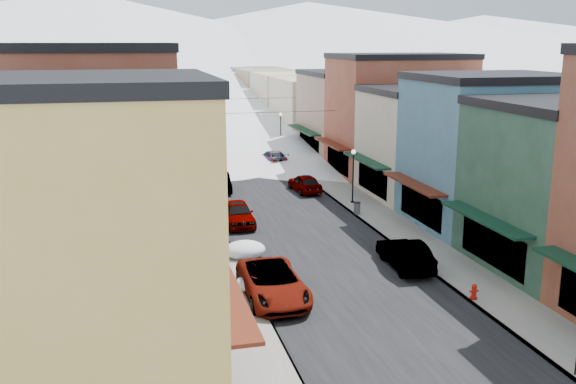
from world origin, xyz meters
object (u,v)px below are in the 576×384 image
car_silver_sedan (238,213)px  car_dark_hatch (220,183)px  car_green_sedan (405,254)px  streetlamp_near (353,169)px  car_white_suv (273,283)px  fire_hydrant (474,292)px  trash_can (357,208)px

car_silver_sedan → car_dark_hatch: size_ratio=1.05×
car_green_sedan → streetlamp_near: 14.91m
car_green_sedan → streetlamp_near: (2.07, 14.63, 1.99)m
car_white_suv → fire_hydrant: 9.95m
car_silver_sedan → fire_hydrant: car_silver_sedan is taller
car_white_suv → car_dark_hatch: size_ratio=1.34×
car_green_sedan → fire_hydrant: car_green_sedan is taller
fire_hydrant → streetlamp_near: (0.79, 20.02, 2.31)m
car_white_suv → car_green_sedan: car_white_suv is taller
car_silver_sedan → car_dark_hatch: (0.26, 10.62, -0.07)m
fire_hydrant → streetlamp_near: size_ratio=0.19×
car_green_sedan → fire_hydrant: (1.28, -5.39, -0.32)m
car_dark_hatch → car_green_sedan: (7.47, -21.62, 0.06)m
car_green_sedan → streetlamp_near: streetlamp_near is taller
car_white_suv → car_green_sedan: size_ratio=1.23×
fire_hydrant → streetlamp_near: bearing=87.8°
car_white_suv → trash_can: bearing=55.4°
car_white_suv → fire_hydrant: car_white_suv is taller
car_silver_sedan → trash_can: bearing=2.0°
car_white_suv → fire_hydrant: (9.55, -2.77, -0.35)m
car_silver_sedan → trash_can: car_silver_sedan is taller
car_white_suv → streetlamp_near: bearing=58.9°
car_green_sedan → fire_hydrant: 5.55m
car_silver_sedan → trash_can: size_ratio=5.60×
car_white_suv → car_silver_sedan: size_ratio=1.27×
fire_hydrant → car_white_suv: bearing=163.8°
car_white_suv → car_dark_hatch: 24.25m
trash_can → streetlamp_near: streetlamp_near is taller
car_white_suv → car_silver_sedan: (0.54, 13.62, -0.03)m
car_silver_sedan → trash_can: 8.97m
car_silver_sedan → streetlamp_near: (9.80, 3.62, 1.98)m
car_white_suv → car_silver_sedan: bearing=87.5°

